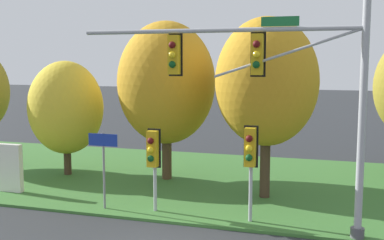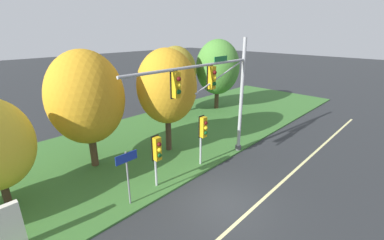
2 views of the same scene
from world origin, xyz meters
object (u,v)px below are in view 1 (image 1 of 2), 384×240
object	(u,v)px
pedestrian_signal_near_kerb	(250,153)
pedestrian_signal_further_along	(153,153)
traffic_signal_mast	(277,79)
route_sign_post	(103,157)
tree_mid_verge	(267,82)
info_kiosk	(9,168)
tree_left_of_mast	(66,108)
tree_behind_signpost	(166,83)

from	to	relation	value
pedestrian_signal_near_kerb	pedestrian_signal_further_along	distance (m)	3.34
traffic_signal_mast	route_sign_post	xyz separation A→B (m)	(-5.98, 0.39, -2.77)
tree_mid_verge	info_kiosk	xyz separation A→B (m)	(-9.77, -2.18, -3.42)
traffic_signal_mast	info_kiosk	world-z (taller)	traffic_signal_mast
pedestrian_signal_further_along	tree_left_of_mast	distance (m)	7.14
pedestrian_signal_near_kerb	route_sign_post	xyz separation A→B (m)	(-5.14, 0.01, -0.43)
traffic_signal_mast	route_sign_post	size ratio (longest dim) A/B	3.29
traffic_signal_mast	tree_mid_verge	xyz separation A→B (m)	(-0.82, 3.48, -0.24)
route_sign_post	tree_left_of_mast	size ratio (longest dim) A/B	0.52
traffic_signal_mast	tree_mid_verge	size ratio (longest dim) A/B	1.31
tree_behind_signpost	info_kiosk	size ratio (longest dim) A/B	3.60
pedestrian_signal_further_along	tree_left_of_mast	size ratio (longest dim) A/B	0.56
pedestrian_signal_further_along	tree_behind_signpost	size ratio (longest dim) A/B	0.42
traffic_signal_mast	tree_mid_verge	bearing A→B (deg)	103.25
route_sign_post	tree_left_of_mast	xyz separation A→B (m)	(-4.00, 4.14, 1.22)
pedestrian_signal_near_kerb	route_sign_post	size ratio (longest dim) A/B	1.16
pedestrian_signal_near_kerb	tree_behind_signpost	size ratio (longest dim) A/B	0.46
route_sign_post	info_kiosk	xyz separation A→B (m)	(-4.62, 0.91, -0.90)
pedestrian_signal_near_kerb	tree_behind_signpost	bearing A→B (deg)	133.80
traffic_signal_mast	route_sign_post	distance (m)	6.60
tree_mid_verge	tree_behind_signpost	bearing A→B (deg)	160.44
pedestrian_signal_further_along	traffic_signal_mast	bearing A→B (deg)	-6.81
pedestrian_signal_further_along	info_kiosk	size ratio (longest dim) A/B	1.51
traffic_signal_mast	tree_left_of_mast	distance (m)	11.06
tree_behind_signpost	tree_mid_verge	bearing A→B (deg)	-19.56
pedestrian_signal_further_along	tree_behind_signpost	bearing A→B (deg)	104.51
pedestrian_signal_near_kerb	traffic_signal_mast	bearing A→B (deg)	-24.31
pedestrian_signal_further_along	tree_mid_verge	xyz separation A→B (m)	(3.35, 2.98, 2.31)
info_kiosk	tree_behind_signpost	bearing A→B (deg)	35.97
traffic_signal_mast	info_kiosk	bearing A→B (deg)	173.01
traffic_signal_mast	tree_mid_verge	distance (m)	3.58
pedestrian_signal_further_along	route_sign_post	xyz separation A→B (m)	(-1.80, -0.10, -0.21)
traffic_signal_mast	tree_behind_signpost	xyz separation A→B (m)	(-5.36, 5.09, -0.41)
pedestrian_signal_near_kerb	pedestrian_signal_further_along	size ratio (longest dim) A/B	1.09
tree_behind_signpost	tree_left_of_mast	bearing A→B (deg)	-173.06
route_sign_post	info_kiosk	bearing A→B (deg)	168.90
pedestrian_signal_further_along	route_sign_post	size ratio (longest dim) A/B	1.06
traffic_signal_mast	route_sign_post	world-z (taller)	traffic_signal_mast
route_sign_post	info_kiosk	size ratio (longest dim) A/B	1.42
pedestrian_signal_near_kerb	info_kiosk	bearing A→B (deg)	174.61
pedestrian_signal_further_along	tree_mid_verge	size ratio (longest dim) A/B	0.42
traffic_signal_mast	pedestrian_signal_near_kerb	bearing A→B (deg)	155.69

